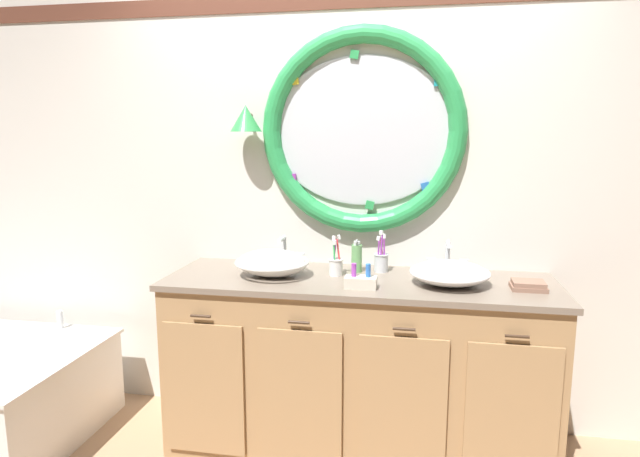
# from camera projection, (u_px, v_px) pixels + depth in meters

# --- Properties ---
(back_wall_assembly) EXTENTS (6.40, 0.26, 2.60)m
(back_wall_assembly) POSITION_uv_depth(u_px,v_px,m) (344.00, 188.00, 3.00)
(back_wall_assembly) COLOR silver
(back_wall_assembly) RESTS_ON ground_plane
(vanity_counter) EXTENTS (1.96, 0.65, 0.91)m
(vanity_counter) POSITION_uv_depth(u_px,v_px,m) (358.00, 363.00, 2.80)
(vanity_counter) COLOR tan
(vanity_counter) RESTS_ON ground_plane
(sink_basin_left) EXTENTS (0.38, 0.38, 0.14)m
(sink_basin_left) POSITION_uv_depth(u_px,v_px,m) (272.00, 263.00, 2.77)
(sink_basin_left) COLOR white
(sink_basin_left) RESTS_ON vanity_counter
(sink_basin_right) EXTENTS (0.39, 0.39, 0.11)m
(sink_basin_right) POSITION_uv_depth(u_px,v_px,m) (450.00, 273.00, 2.61)
(sink_basin_right) COLOR white
(sink_basin_right) RESTS_ON vanity_counter
(faucet_set_left) EXTENTS (0.23, 0.13, 0.17)m
(faucet_set_left) POSITION_uv_depth(u_px,v_px,m) (284.00, 253.00, 3.01)
(faucet_set_left) COLOR silver
(faucet_set_left) RESTS_ON vanity_counter
(faucet_set_right) EXTENTS (0.22, 0.13, 0.17)m
(faucet_set_right) POSITION_uv_depth(u_px,v_px,m) (447.00, 260.00, 2.85)
(faucet_set_right) COLOR silver
(faucet_set_right) RESTS_ON vanity_counter
(toothbrush_holder_left) EXTENTS (0.08, 0.08, 0.21)m
(toothbrush_holder_left) POSITION_uv_depth(u_px,v_px,m) (336.00, 265.00, 2.78)
(toothbrush_holder_left) COLOR white
(toothbrush_holder_left) RESTS_ON vanity_counter
(toothbrush_holder_right) EXTENTS (0.08, 0.08, 0.22)m
(toothbrush_holder_right) POSITION_uv_depth(u_px,v_px,m) (381.00, 261.00, 2.85)
(toothbrush_holder_right) COLOR silver
(toothbrush_holder_right) RESTS_ON vanity_counter
(soap_dispenser) EXTENTS (0.06, 0.06, 0.18)m
(soap_dispenser) POSITION_uv_depth(u_px,v_px,m) (357.00, 257.00, 2.85)
(soap_dispenser) COLOR #6BAD66
(soap_dispenser) RESTS_ON vanity_counter
(folded_hand_towel) EXTENTS (0.16, 0.13, 0.04)m
(folded_hand_towel) POSITION_uv_depth(u_px,v_px,m) (528.00, 285.00, 2.53)
(folded_hand_towel) COLOR #936B56
(folded_hand_towel) RESTS_ON vanity_counter
(toiletry_basket) EXTENTS (0.15, 0.09, 0.12)m
(toiletry_basket) POSITION_uv_depth(u_px,v_px,m) (361.00, 281.00, 2.55)
(toiletry_basket) COLOR beige
(toiletry_basket) RESTS_ON vanity_counter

